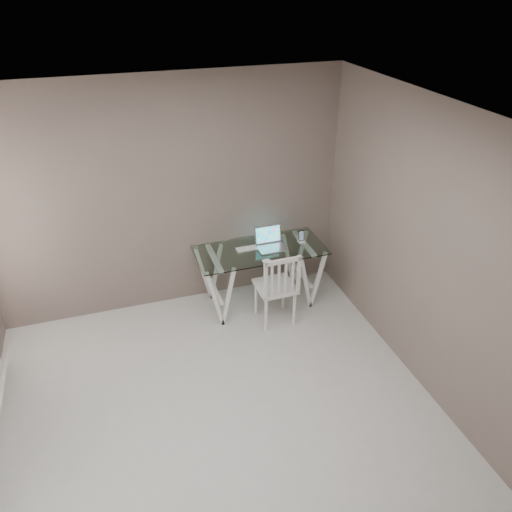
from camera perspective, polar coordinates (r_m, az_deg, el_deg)
The scene contains 7 objects.
room at distance 3.54m, azimuth -5.17°, elevation -1.94°, with size 4.50×4.52×2.71m.
desk at distance 5.97m, azimuth 0.46°, elevation -2.26°, with size 1.50×0.70×0.75m.
chair at distance 5.56m, azimuth 2.51°, elevation -3.41°, with size 0.43×0.43×0.93m.
laptop at distance 5.82m, azimuth 1.63°, elevation 1.57°, with size 0.32×0.28×0.23m.
keyboard at distance 5.79m, azimuth -0.92°, elevation 0.85°, with size 0.30×0.13×0.01m, color silver.
mouse at distance 5.53m, azimuth 1.18°, elevation -0.53°, with size 0.10×0.06×0.03m, color white.
phone_dock at distance 5.94m, azimuth 5.20°, elevation 1.95°, with size 0.08×0.08×0.14m.
Camera 1 is at (-0.70, -2.91, 3.60)m, focal length 35.00 mm.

